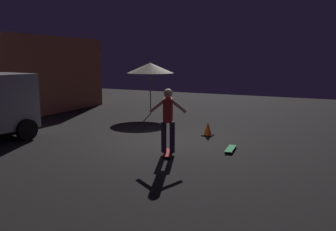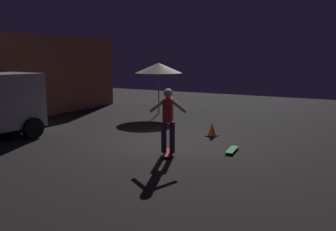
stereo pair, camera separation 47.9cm
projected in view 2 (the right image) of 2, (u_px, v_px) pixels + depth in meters
ground_plane at (165, 142)px, 10.03m from camera, size 28.00×28.00×0.00m
low_building at (7, 75)px, 14.85m from camera, size 10.00×3.88×3.49m
patio_umbrella at (159, 68)px, 14.90m from camera, size 2.10×2.10×2.30m
skateboard_ridden at (168, 153)px, 8.69m from camera, size 0.80×0.45×0.07m
skateboard_spare at (232, 150)px, 8.99m from camera, size 0.80×0.28×0.07m
skater at (168, 116)px, 8.53m from camera, size 0.43×0.95×1.67m
traffic_cone at (212, 130)px, 10.78m from camera, size 0.34×0.34×0.46m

